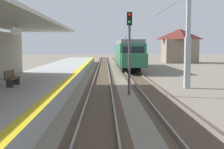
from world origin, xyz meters
The scene contains 8 objects.
station_platform centered at (-2.50, 16.00, 0.45)m, with size 5.00×80.00×0.91m.
track_pair_nearest_platform centered at (1.90, 20.00, 0.05)m, with size 2.34×120.00×0.16m.
track_pair_middle centered at (5.30, 20.00, 0.05)m, with size 2.34×120.00×0.16m.
approaching_train centered at (5.30, 38.40, 2.18)m, with size 2.93×19.60×4.76m.
rail_signal_post centered at (3.71, 16.39, 3.19)m, with size 0.32×0.34×5.20m.
catenary_pylon_far_side centered at (7.94, 19.31, 3.60)m, with size 5.00×0.40×7.50m.
platform_bench centered at (-2.98, 14.27, 1.37)m, with size 0.45×1.60×0.88m.
distant_trackside_house centered at (16.29, 52.53, 3.34)m, with size 6.60×5.28×6.40m.
Camera 1 is at (2.18, -1.65, 3.09)m, focal length 46.10 mm.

